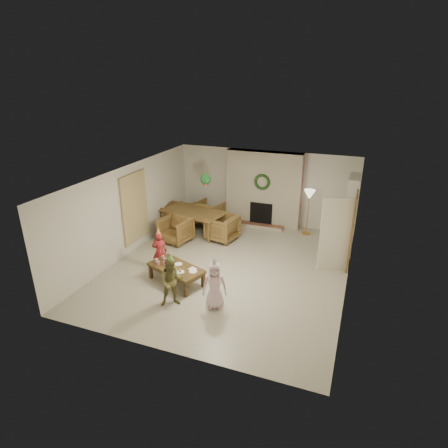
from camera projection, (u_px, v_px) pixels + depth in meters
The scene contains 56 objects.
floor at pixel (229, 267), 10.08m from camera, with size 7.00×7.00×0.00m, color #B7B29E.
ceiling at pixel (230, 176), 9.15m from camera, with size 7.00×7.00×0.00m, color white.
wall_back at pixel (265, 187), 12.65m from camera, with size 7.00×7.00×0.00m, color silver.
wall_front at pixel (161, 294), 6.58m from camera, with size 7.00×7.00×0.00m, color silver.
wall_left at pixel (130, 210), 10.61m from camera, with size 7.00×7.00×0.00m, color silver.
wall_right at pixel (352, 241), 8.63m from camera, with size 7.00×7.00×0.00m, color silver.
fireplace_mass at pixel (264, 189), 12.48m from camera, with size 2.50×0.40×2.50m, color maroon.
fireplace_hearth at pixel (259, 226), 12.62m from camera, with size 1.60×0.30×0.12m, color maroon.
fireplace_firebox at pixel (261, 213), 12.62m from camera, with size 0.75×0.12×0.75m, color black.
fireplace_wreath at pixel (262, 182), 12.16m from camera, with size 0.54×0.54×0.10m, color #193D17.
floor_lamp_base at pixel (306, 233), 12.16m from camera, with size 0.27×0.27×0.03m, color gold.
floor_lamp_post at pixel (308, 214), 11.91m from camera, with size 0.03×0.03×1.32m, color gold.
floor_lamp_shade at pixel (310, 195), 11.68m from camera, with size 0.35×0.35×0.29m, color beige.
bookshelf_carcass at pixel (351, 214), 10.73m from camera, with size 0.30×1.00×2.20m, color white.
bookshelf_shelf_a at pixel (347, 235), 10.98m from camera, with size 0.30×0.92×0.03m, color white.
bookshelf_shelf_b at pixel (349, 222), 10.83m from camera, with size 0.30×0.92×0.03m, color white.
bookshelf_shelf_c at pixel (350, 209), 10.68m from camera, with size 0.30×0.92×0.03m, color white.
bookshelf_shelf_d at pixel (352, 195), 10.53m from camera, with size 0.30×0.92×0.03m, color white.
books_row_lower at pixel (347, 232), 10.80m from camera, with size 0.20×0.40×0.24m, color maroon.
books_row_mid at pixel (349, 217), 10.83m from camera, with size 0.20×0.44×0.24m, color navy.
books_row_upper at pixel (350, 205), 10.55m from camera, with size 0.20×0.36×0.22m, color #9E9621.
door_frame at pixel (352, 231), 9.76m from camera, with size 0.05×0.86×2.04m, color brown.
door_leaf at pixel (336, 235), 9.57m from camera, with size 0.05×0.80×2.00m, color beige.
curtain_panel at pixel (135, 208), 10.77m from camera, with size 0.06×1.20×2.00m, color beige.
dining_table at pixel (193, 222), 12.16m from camera, with size 2.02×1.13×0.71m, color brown.
dining_chair_near at pixel (176, 230), 11.46m from camera, with size 0.84×0.86×0.79m, color brown.
dining_chair_far at pixel (209, 213), 12.84m from camera, with size 0.84×0.86×0.79m, color brown.
dining_chair_left at pixel (172, 216), 12.59m from camera, with size 0.84×0.86×0.79m, color brown.
dining_chair_right at pixel (222, 228), 11.59m from camera, with size 0.84×0.86×0.79m, color brown.
hanging_plant_cord at pixel (205, 171), 11.01m from camera, with size 0.01×0.01×0.70m, color tan.
hanging_plant_pot at pixel (206, 183), 11.14m from camera, with size 0.16×0.16×0.12m, color #9B4532.
hanging_plant_foliage at pixel (206, 179), 11.09m from camera, with size 0.32×0.32×0.32m, color #184A1F.
coffee_table_top at pixel (176, 268), 9.20m from camera, with size 1.41×0.71×0.07m, color #4A3618.
coffee_table_apron at pixel (176, 271), 9.23m from camera, with size 1.31×0.60×0.09m, color #4A3618.
coffee_leg_fl at pixel (151, 272), 9.48m from camera, with size 0.08×0.08×0.37m, color #4A3618.
coffee_leg_fr at pixel (186, 290), 8.69m from camera, with size 0.08×0.08×0.37m, color #4A3618.
coffee_leg_bl at pixel (168, 263), 9.88m from camera, with size 0.08×0.08×0.37m, color #4A3618.
coffee_leg_br at pixel (203, 280), 9.09m from camera, with size 0.08×0.08×0.37m, color #4A3618.
cup_a at pixel (156, 260), 9.39m from camera, with size 0.08×0.08×0.10m, color silver.
cup_b at pixel (163, 257), 9.54m from camera, with size 0.08×0.08×0.10m, color silver.
cup_c at pixel (158, 263), 9.27m from camera, with size 0.08×0.08×0.10m, color silver.
cup_d at pixel (165, 260), 9.42m from camera, with size 0.08×0.08×0.10m, color silver.
cup_e at pixel (165, 264), 9.24m from camera, with size 0.08×0.08×0.10m, color silver.
cup_f at pixel (172, 260), 9.39m from camera, with size 0.08×0.08×0.10m, color silver.
plate_a at pixel (178, 264), 9.31m from camera, with size 0.20×0.20×0.01m, color white.
plate_b at pixel (180, 272), 8.94m from camera, with size 0.20×0.20×0.01m, color white.
plate_c at pixel (193, 271), 8.96m from camera, with size 0.20×0.20×0.01m, color white.
food_scoop at pixel (180, 270), 8.93m from camera, with size 0.08×0.08×0.08m, color tan.
napkin_left at pixel (171, 270), 9.02m from camera, with size 0.16×0.16×0.01m, color #F5B5BD.
napkin_right at pixel (193, 269), 9.09m from camera, with size 0.16×0.16×0.01m, color #F5B5BD.
child_red at pixel (160, 251), 9.77m from camera, with size 0.39×0.25×1.06m, color maroon.
party_hat_red at pixel (158, 231), 9.55m from camera, with size 0.14×0.14×0.20m, color gold.
child_plaid at pixel (172, 282), 8.25m from camera, with size 0.56×0.44×1.15m, color brown.
party_hat_plaid at pixel (171, 257), 8.02m from camera, with size 0.14×0.14×0.19m, color #5BB84F.
child_pink at pixel (215, 285), 8.18m from camera, with size 0.53×0.34×1.08m, color silver.
party_hat_pink at pixel (214, 262), 7.96m from camera, with size 0.14×0.14×0.19m, color #AEAEB5.
Camera 1 is at (3.04, -8.38, 4.84)m, focal length 30.21 mm.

